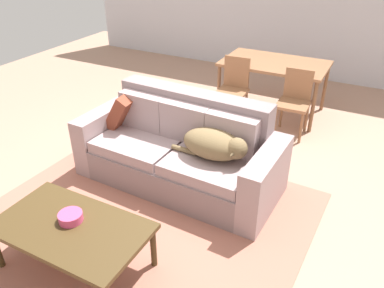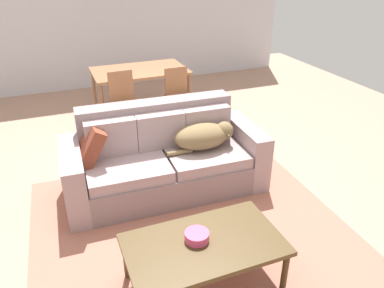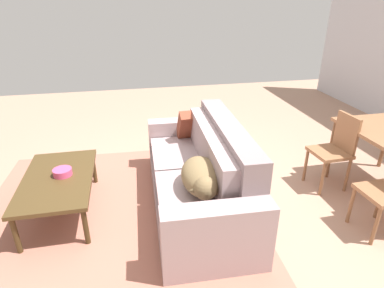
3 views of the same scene
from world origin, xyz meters
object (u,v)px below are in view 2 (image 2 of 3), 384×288
Objects in this scene: bowl_on_coffee_table at (197,236)px; couch at (164,159)px; throw_pillow_by_left_arm at (89,144)px; dining_chair_near_left at (124,99)px; dog_on_left_cushion at (204,136)px; coffee_table at (204,247)px; dining_chair_near_right at (179,93)px; dining_table at (140,74)px.

couch is at bearing 82.47° from bowl_on_coffee_table.
throw_pillow_by_left_arm is 1.64m from bowl_on_coffee_table.
dining_chair_near_left is (-0.07, 1.64, 0.15)m from couch.
coffee_table is (-0.60, -1.39, -0.22)m from dog_on_left_cushion.
dog_on_left_cushion is at bearing -76.53° from dining_chair_near_left.
dining_chair_near_left is (0.08, 3.14, 0.12)m from coffee_table.
couch is 2.78× the size of dog_on_left_cushion.
dining_chair_near_right is at bearing 81.36° from dog_on_left_cushion.
dining_chair_near_right is at bearing 66.89° from couch.
dining_table reaches higher than dog_on_left_cushion.
dining_table is 0.71m from dining_chair_near_left.
bowl_on_coffee_table is at bearing -95.32° from couch.
throw_pillow_by_left_arm is 2.14× the size of bowl_on_coffee_table.
couch reaches higher than dining_table.
coffee_table is 1.34× the size of dining_chair_near_left.
dining_table is at bearing 95.28° from dog_on_left_cushion.
couch is 2.41× the size of dining_chair_near_left.
dog_on_left_cushion is 1.83m from dining_chair_near_left.
couch reaches higher than coffee_table.
dining_chair_near_right is at bearing 45.40° from throw_pillow_by_left_arm.
couch is 1.47m from bowl_on_coffee_table.
throw_pillow_by_left_arm is 1.72m from coffee_table.
dining_chair_near_right is (0.86, 0.02, -0.02)m from dining_chair_near_left.
bowl_on_coffee_table is 3.69m from dining_table.
throw_pillow_by_left_arm is at bearing -136.24° from dining_chair_near_right.
dining_chair_near_left is at bearing 108.75° from dog_on_left_cushion.
dog_on_left_cushion is at bearing 66.77° from coffee_table.
dining_chair_near_left is (-0.52, 1.75, -0.11)m from dog_on_left_cushion.
dog_on_left_cushion is at bearing -11.55° from couch.
couch is 2.53× the size of dining_chair_near_right.
dining_chair_near_right is (0.46, -0.55, -0.21)m from dining_table.
dining_table reaches higher than coffee_table.
throw_pillow_by_left_arm is at bearing 111.36° from coffee_table.
bowl_on_coffee_table is at bearing -109.08° from dining_chair_near_right.
coffee_table is 3.29m from dining_chair_near_right.
dining_chair_near_left reaches higher than dining_table.
throw_pillow_by_left_arm is at bearing -117.11° from dining_chair_near_left.
dining_table is (-0.12, 2.31, 0.08)m from dog_on_left_cushion.
couch is 1.51m from coffee_table.
coffee_table is at bearing -51.98° from bowl_on_coffee_table.
couch reaches higher than throw_pillow_by_left_arm.
dog_on_left_cushion is 4.12× the size of bowl_on_coffee_table.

